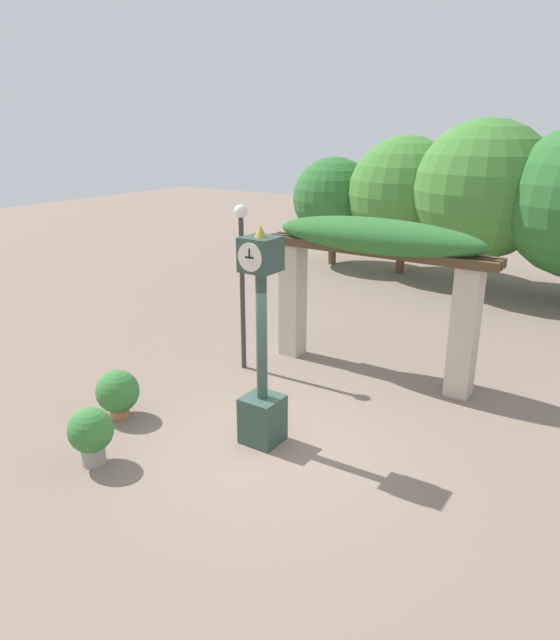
{
  "coord_description": "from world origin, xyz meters",
  "views": [
    {
      "loc": [
        4.53,
        -6.51,
        4.82
      ],
      "look_at": [
        -0.22,
        0.56,
        1.92
      ],
      "focal_mm": 32.0,
      "sensor_mm": 36.0,
      "label": 1
    }
  ],
  "objects_px": {
    "lamp_post": "(242,266)",
    "potted_plant_near_right": "(118,392)",
    "potted_plant_near_left": "(91,433)",
    "pedestal_clock": "(262,361)"
  },
  "relations": [
    {
      "from": "lamp_post",
      "to": "potted_plant_near_right",
      "type": "bearing_deg",
      "value": -99.42
    },
    {
      "from": "lamp_post",
      "to": "potted_plant_near_left",
      "type": "bearing_deg",
      "value": -85.49
    },
    {
      "from": "pedestal_clock",
      "to": "potted_plant_near_right",
      "type": "xyz_separation_m",
      "value": [
        -2.55,
        -0.74,
        -0.92
      ]
    },
    {
      "from": "pedestal_clock",
      "to": "lamp_post",
      "type": "relative_size",
      "value": 1.03
    },
    {
      "from": "potted_plant_near_left",
      "to": "pedestal_clock",
      "type": "bearing_deg",
      "value": 48.43
    },
    {
      "from": "pedestal_clock",
      "to": "potted_plant_near_right",
      "type": "distance_m",
      "value": 2.81
    },
    {
      "from": "pedestal_clock",
      "to": "lamp_post",
      "type": "distance_m",
      "value": 3.11
    },
    {
      "from": "potted_plant_near_right",
      "to": "lamp_post",
      "type": "height_order",
      "value": "lamp_post"
    },
    {
      "from": "pedestal_clock",
      "to": "potted_plant_near_left",
      "type": "bearing_deg",
      "value": -131.57
    },
    {
      "from": "potted_plant_near_left",
      "to": "potted_plant_near_right",
      "type": "distance_m",
      "value": 1.46
    }
  ]
}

